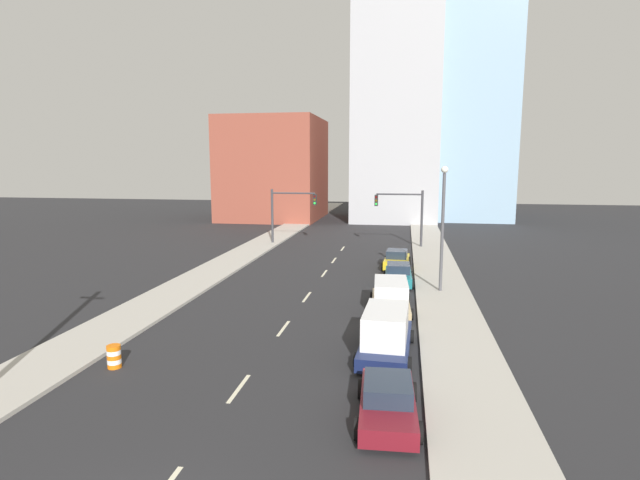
% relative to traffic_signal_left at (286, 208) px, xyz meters
% --- Properties ---
extents(sidewalk_left, '(3.48, 94.35, 0.17)m').
position_rel_traffic_signal_left_xyz_m(sidewalk_left, '(-2.39, 6.06, -3.66)').
color(sidewalk_left, '#ADA89E').
rests_on(sidewalk_left, ground).
extents(sidewalk_right, '(3.48, 94.35, 0.17)m').
position_rel_traffic_signal_left_xyz_m(sidewalk_right, '(14.62, 6.06, -3.66)').
color(sidewalk_right, '#ADA89E').
rests_on(sidewalk_right, ground).
extents(lane_stripe_at_8m, '(0.16, 2.40, 0.01)m').
position_rel_traffic_signal_left_xyz_m(lane_stripe_at_8m, '(6.12, -32.98, -3.74)').
color(lane_stripe_at_8m, beige).
rests_on(lane_stripe_at_8m, ground).
extents(lane_stripe_at_15m, '(0.16, 2.40, 0.01)m').
position_rel_traffic_signal_left_xyz_m(lane_stripe_at_15m, '(6.12, -26.04, -3.74)').
color(lane_stripe_at_15m, beige).
rests_on(lane_stripe_at_15m, ground).
extents(lane_stripe_at_21m, '(0.16, 2.40, 0.01)m').
position_rel_traffic_signal_left_xyz_m(lane_stripe_at_21m, '(6.12, -19.92, -3.74)').
color(lane_stripe_at_21m, beige).
rests_on(lane_stripe_at_21m, ground).
extents(lane_stripe_at_28m, '(0.16, 2.40, 0.01)m').
position_rel_traffic_signal_left_xyz_m(lane_stripe_at_28m, '(6.12, -13.01, -3.74)').
color(lane_stripe_at_28m, beige).
rests_on(lane_stripe_at_28m, ground).
extents(lane_stripe_at_33m, '(0.16, 2.40, 0.01)m').
position_rel_traffic_signal_left_xyz_m(lane_stripe_at_33m, '(6.12, -7.78, -3.74)').
color(lane_stripe_at_33m, beige).
rests_on(lane_stripe_at_33m, ground).
extents(lane_stripe_at_39m, '(0.16, 2.40, 0.01)m').
position_rel_traffic_signal_left_xyz_m(lane_stripe_at_39m, '(6.12, -1.65, -3.74)').
color(lane_stripe_at_39m, beige).
rests_on(lane_stripe_at_39m, ground).
extents(building_brick_left, '(14.00, 16.00, 14.96)m').
position_rel_traffic_signal_left_xyz_m(building_brick_left, '(-7.54, 24.06, 3.73)').
color(building_brick_left, brown).
rests_on(building_brick_left, ground).
extents(building_office_center, '(12.00, 20.00, 29.85)m').
position_rel_traffic_signal_left_xyz_m(building_office_center, '(10.47, 28.06, 11.18)').
color(building_office_center, '#A8A8AD').
rests_on(building_office_center, ground).
extents(building_glass_right, '(13.00, 20.00, 41.55)m').
position_rel_traffic_signal_left_xyz_m(building_glass_right, '(20.64, 32.06, 17.03)').
color(building_glass_right, '#8CADC6').
rests_on(building_glass_right, ground).
extents(traffic_signal_left, '(4.78, 0.35, 5.70)m').
position_rel_traffic_signal_left_xyz_m(traffic_signal_left, '(0.00, 0.00, 0.00)').
color(traffic_signal_left, '#38383D').
rests_on(traffic_signal_left, ground).
extents(traffic_signal_right, '(4.78, 0.35, 5.70)m').
position_rel_traffic_signal_left_xyz_m(traffic_signal_right, '(12.29, 0.00, 0.00)').
color(traffic_signal_right, '#38383D').
rests_on(traffic_signal_right, ground).
extents(traffic_barrel, '(0.56, 0.56, 0.95)m').
position_rel_traffic_signal_left_xyz_m(traffic_barrel, '(0.45, -31.99, -3.27)').
color(traffic_barrel, orange).
rests_on(traffic_barrel, ground).
extents(street_lamp, '(0.44, 0.44, 8.14)m').
position_rel_traffic_signal_left_xyz_m(street_lamp, '(14.44, -17.52, 0.99)').
color(street_lamp, '#4C4C51').
rests_on(street_lamp, ground).
extents(sedan_maroon, '(2.21, 4.45, 1.36)m').
position_rel_traffic_signal_left_xyz_m(sedan_maroon, '(11.66, -34.31, -3.12)').
color(sedan_maroon, maroon).
rests_on(sedan_maroon, ground).
extents(box_truck_navy, '(2.50, 5.45, 2.11)m').
position_rel_traffic_signal_left_xyz_m(box_truck_navy, '(11.38, -28.79, -2.76)').
color(box_truck_navy, '#141E47').
rests_on(box_truck_navy, ground).
extents(box_truck_tan, '(2.55, 5.34, 1.81)m').
position_rel_traffic_signal_left_xyz_m(box_truck_tan, '(11.39, -22.12, -2.88)').
color(box_truck_tan, tan).
rests_on(box_truck_tan, ground).
extents(sedan_teal, '(2.13, 4.30, 1.45)m').
position_rel_traffic_signal_left_xyz_m(sedan_teal, '(11.72, -15.49, -3.09)').
color(sedan_teal, '#196B75').
rests_on(sedan_teal, ground).
extents(sedan_yellow, '(2.27, 4.33, 1.47)m').
position_rel_traffic_signal_left_xyz_m(sedan_yellow, '(11.53, -10.07, -3.07)').
color(sedan_yellow, gold).
rests_on(sedan_yellow, ground).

